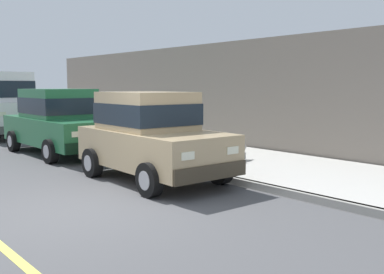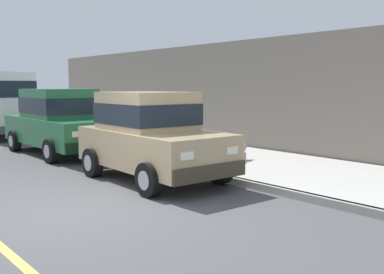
% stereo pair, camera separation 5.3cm
% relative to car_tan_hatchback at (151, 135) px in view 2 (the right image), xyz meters
% --- Properties ---
extents(ground_plane, '(80.00, 80.00, 0.00)m').
position_rel_car_tan_hatchback_xyz_m(ground_plane, '(-2.15, -1.15, -0.98)').
color(ground_plane, '#4C4C4F').
extents(curb, '(0.16, 64.00, 0.14)m').
position_rel_car_tan_hatchback_xyz_m(curb, '(1.05, -1.15, -0.91)').
color(curb, gray).
rests_on(curb, ground).
extents(sidewalk, '(3.60, 64.00, 0.14)m').
position_rel_car_tan_hatchback_xyz_m(sidewalk, '(2.85, -1.15, -0.91)').
color(sidewalk, '#B7B5AD').
rests_on(sidewalk, ground).
extents(car_tan_hatchback, '(2.05, 3.86, 1.88)m').
position_rel_car_tan_hatchback_xyz_m(car_tan_hatchback, '(0.00, 0.00, 0.00)').
color(car_tan_hatchback, tan).
rests_on(car_tan_hatchback, ground).
extents(car_green_sedan, '(2.05, 4.61, 1.92)m').
position_rel_car_tan_hatchback_xyz_m(car_green_sedan, '(0.07, 4.76, 0.01)').
color(car_green_sedan, '#23663D').
rests_on(car_green_sedan, ground).
extents(dog_grey, '(0.74, 0.31, 0.49)m').
position_rel_car_tan_hatchback_xyz_m(dog_grey, '(2.65, -0.08, -0.55)').
color(dog_grey, '#999691').
rests_on(dog_grey, sidewalk).
extents(building_facade, '(0.50, 20.00, 3.41)m').
position_rel_car_tan_hatchback_xyz_m(building_facade, '(4.95, 4.05, 0.73)').
color(building_facade, slate).
rests_on(building_facade, ground).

